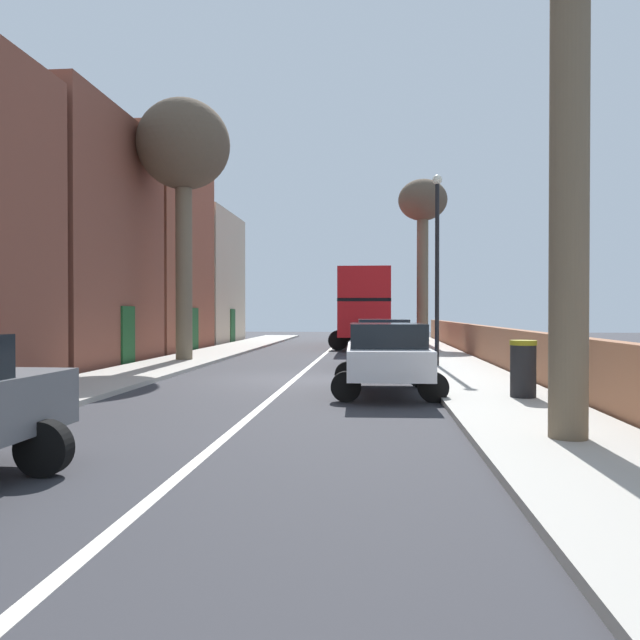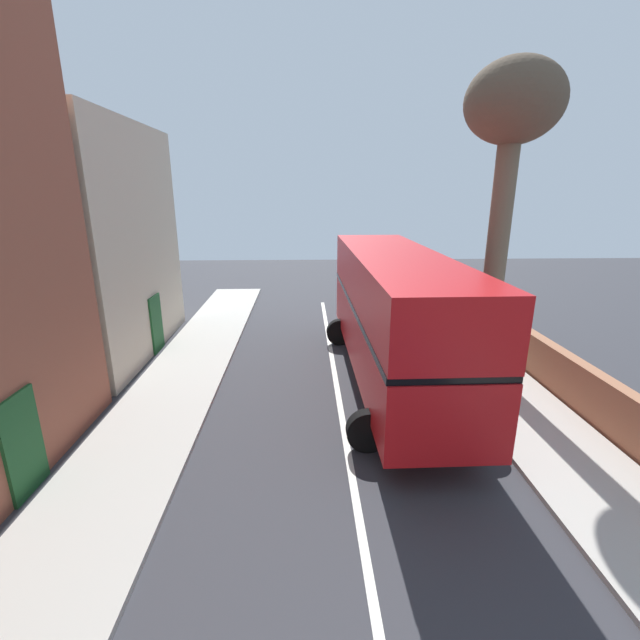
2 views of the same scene
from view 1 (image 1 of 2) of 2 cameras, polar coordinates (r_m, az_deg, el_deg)
The scene contains 13 objects.
ground_plane at distance 17.07m, azimuth -2.43°, elevation -5.60°, with size 84.00×84.00×0.00m, color #333338.
road_centre_line at distance 17.07m, azimuth -2.43°, elevation -5.59°, with size 0.16×54.00×0.01m, color silver.
sidewalk_left at distance 18.35m, azimuth -17.84°, elevation -5.00°, with size 2.60×60.00×0.12m, color #B2ADA3.
sidewalk_right at distance 17.13m, azimuth 14.13°, elevation -5.40°, with size 2.60×60.00×0.12m, color #B2ADA3.
terraced_houses_left at distance 20.20m, azimuth -27.29°, elevation 7.87°, with size 4.07×47.68×10.11m.
boundary_wall_right at distance 17.38m, azimuth 19.19°, elevation -3.26°, with size 0.36×54.00×1.37m, color #9E6647.
double_decker_bus at distance 33.65m, azimuth 4.20°, elevation 1.51°, with size 3.64×10.69×4.06m.
parked_car_white_right_1 at distance 14.00m, azimuth 6.24°, elevation -3.17°, with size 2.54×4.16×1.63m.
parked_car_blue_right_3 at distance 20.74m, azimuth 5.87°, elevation -1.88°, with size 2.56×4.46×1.65m.
street_tree_left_0 at distance 24.07m, azimuth -12.67°, elevation 15.12°, with size 3.45×3.45×9.71m.
street_tree_right_1 at distance 34.87m, azimuth 9.60°, elevation 9.98°, with size 2.72×2.72×9.19m.
lamppost_right at distance 20.58m, azimuth 10.93°, elevation 6.08°, with size 0.32×0.32×6.31m.
litter_bin_right at distance 13.30m, azimuth 18.51°, elevation -4.33°, with size 0.55×0.55×1.18m.
Camera 1 is at (2.22, -16.82, 1.87)m, focal length 34.13 mm.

